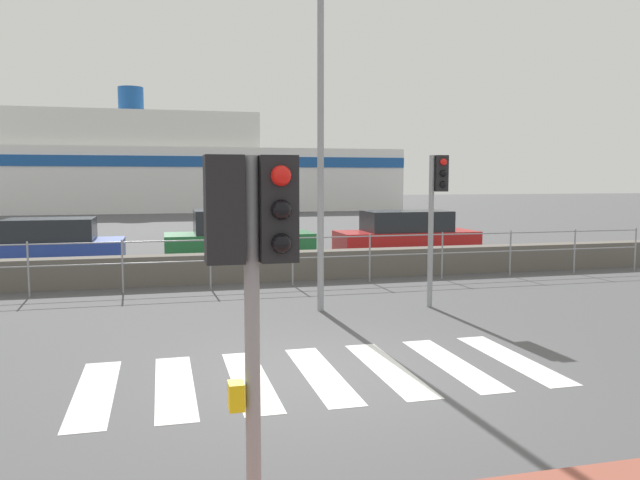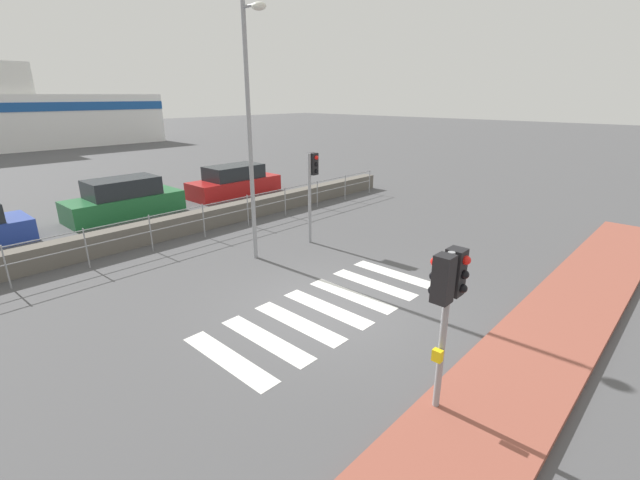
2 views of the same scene
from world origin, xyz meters
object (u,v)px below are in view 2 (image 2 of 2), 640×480
at_px(traffic_light_far, 312,178).
at_px(parked_car_green, 124,200).
at_px(traffic_light_near, 448,291).
at_px(parked_car_red, 235,182).
at_px(streetlamp, 252,113).

bearing_deg(traffic_light_far, parked_car_green, 110.34).
distance_m(traffic_light_near, parked_car_red, 16.23).
bearing_deg(parked_car_green, traffic_light_far, -69.66).
height_order(traffic_light_far, parked_car_green, traffic_light_far).
height_order(traffic_light_near, traffic_light_far, traffic_light_far).
xyz_separation_m(traffic_light_far, parked_car_green, (-2.82, 7.62, -1.48)).
xyz_separation_m(streetlamp, parked_car_green, (-0.61, 7.53, -3.49)).
relative_size(traffic_light_far, parked_car_red, 0.65).
height_order(traffic_light_far, streetlamp, streetlamp).
distance_m(streetlamp, parked_car_green, 8.32).
height_order(traffic_light_near, parked_car_red, traffic_light_near).
distance_m(traffic_light_far, streetlamp, 2.99).
relative_size(traffic_light_near, traffic_light_far, 0.90).
bearing_deg(parked_car_red, traffic_light_far, -108.26).
relative_size(traffic_light_near, parked_car_green, 0.60).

